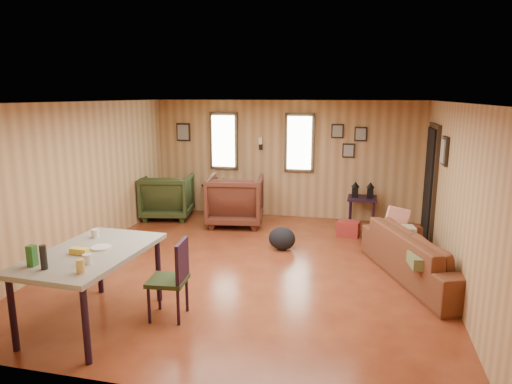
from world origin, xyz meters
TOP-DOWN VIEW (x-y plane):
  - room at (0.17, 0.27)m, footprint 5.54×6.04m
  - sofa at (2.47, 0.11)m, footprint 1.52×2.40m
  - recliner_brown at (-0.82, 2.12)m, footprint 1.18×1.12m
  - recliner_green at (-2.33, 2.29)m, footprint 1.12×1.07m
  - end_table at (-1.39, 2.97)m, footprint 0.77×0.74m
  - side_table at (1.59, 2.62)m, footprint 0.55×0.55m
  - cooler at (1.37, 1.86)m, footprint 0.43×0.34m
  - backpack at (0.33, 0.85)m, footprint 0.46×0.35m
  - sofa_pillows at (2.29, 0.21)m, footprint 0.72×1.93m
  - dining_table at (-1.27, -2.06)m, footprint 1.06×1.69m
  - dining_chair at (-0.45, -1.73)m, footprint 0.45×0.45m

SIDE VIEW (x-z plane):
  - cooler at x=1.37m, z-range 0.00..0.28m
  - backpack at x=0.33m, z-range 0.00..0.38m
  - end_table at x=-1.39m, z-range 0.05..0.81m
  - sofa at x=2.47m, z-range 0.00..0.91m
  - recliner_green at x=-2.33m, z-range 0.00..0.99m
  - sofa_pillows at x=2.29m, z-range 0.31..0.71m
  - dining_chair at x=-0.45m, z-range 0.06..0.97m
  - recliner_brown at x=-0.82m, z-range 0.00..1.07m
  - side_table at x=1.59m, z-range 0.16..1.03m
  - dining_table at x=-1.27m, z-range 0.23..1.31m
  - room at x=0.17m, z-range -0.02..2.43m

